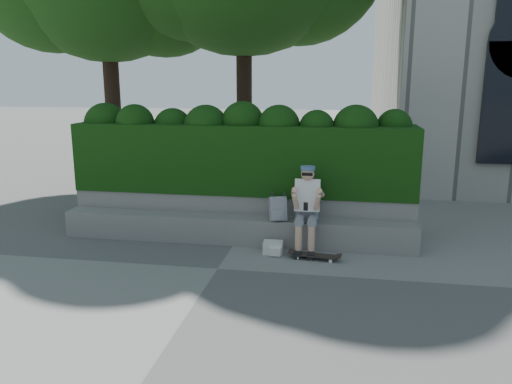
% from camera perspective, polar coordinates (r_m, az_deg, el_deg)
% --- Properties ---
extents(ground, '(80.00, 80.00, 0.00)m').
position_cam_1_polar(ground, '(7.43, -4.40, -8.74)').
color(ground, slate).
rests_on(ground, ground).
extents(bench_ledge, '(6.00, 0.45, 0.45)m').
position_cam_1_polar(bench_ledge, '(8.50, -2.38, -4.30)').
color(bench_ledge, gray).
rests_on(bench_ledge, ground).
extents(planter_wall, '(6.00, 0.50, 0.75)m').
position_cam_1_polar(planter_wall, '(8.91, -1.75, -2.50)').
color(planter_wall, gray).
rests_on(planter_wall, ground).
extents(hedge, '(6.00, 1.00, 1.20)m').
position_cam_1_polar(hedge, '(8.92, -1.50, 3.93)').
color(hedge, black).
rests_on(hedge, planter_wall).
extents(person, '(0.40, 0.76, 1.38)m').
position_cam_1_polar(person, '(8.02, 5.85, -1.49)').
color(person, slate).
rests_on(person, ground).
extents(skateboard, '(0.75, 0.26, 0.08)m').
position_cam_1_polar(skateboard, '(7.80, 6.71, -7.22)').
color(skateboard, black).
rests_on(skateboard, ground).
extents(backpack_plaid, '(0.30, 0.23, 0.40)m').
position_cam_1_polar(backpack_plaid, '(8.17, 2.53, -1.92)').
color(backpack_plaid, '#B3B2B7').
rests_on(backpack_plaid, bench_ledge).
extents(backpack_ground, '(0.32, 0.23, 0.20)m').
position_cam_1_polar(backpack_ground, '(8.00, 1.95, -6.35)').
color(backpack_ground, silver).
rests_on(backpack_ground, ground).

